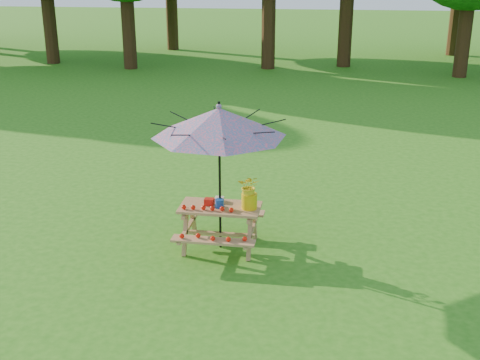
# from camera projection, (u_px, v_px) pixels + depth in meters

# --- Properties ---
(picnic_table) EXTENTS (1.20, 1.32, 0.67)m
(picnic_table) POSITION_uv_depth(u_px,v_px,m) (220.00, 227.00, 9.04)
(picnic_table) COLOR #A4774A
(picnic_table) RESTS_ON ground
(patio_umbrella) EXTENTS (2.40, 2.40, 2.25)m
(patio_umbrella) POSITION_uv_depth(u_px,v_px,m) (219.00, 122.00, 8.50)
(patio_umbrella) COLOR black
(patio_umbrella) RESTS_ON ground
(produce_bins) EXTENTS (0.31, 0.37, 0.13)m
(produce_bins) POSITION_uv_depth(u_px,v_px,m) (216.00, 202.00, 8.95)
(produce_bins) COLOR red
(produce_bins) RESTS_ON picnic_table
(tomatoes_row) EXTENTS (0.77, 0.13, 0.07)m
(tomatoes_row) POSITION_uv_depth(u_px,v_px,m) (208.00, 208.00, 8.77)
(tomatoes_row) COLOR red
(tomatoes_row) RESTS_ON picnic_table
(flower_bucket) EXTENTS (0.33, 0.29, 0.52)m
(flower_bucket) POSITION_uv_depth(u_px,v_px,m) (249.00, 191.00, 8.75)
(flower_bucket) COLOR #DBB40B
(flower_bucket) RESTS_ON picnic_table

